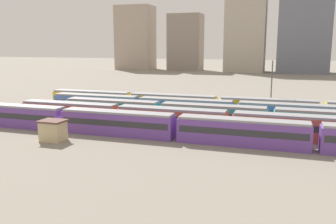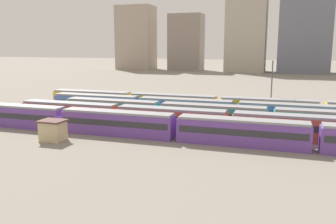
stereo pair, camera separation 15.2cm
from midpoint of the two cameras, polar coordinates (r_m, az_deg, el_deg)
name	(u,v)px [view 1 (the left image)]	position (r m, az deg, el deg)	size (l,w,h in m)	color
ground_plane	(99,119)	(69.35, -10.88, -1.02)	(600.00, 600.00, 0.00)	gray
train_track_0	(316,137)	(50.55, 22.29, -3.70)	(112.50, 3.06, 3.75)	#6B429E
train_track_1	(295,127)	(55.47, 19.41, -2.30)	(93.60, 3.06, 3.75)	#BC4C38
train_track_2	(213,115)	(61.61, 7.03, -0.54)	(55.80, 3.06, 3.75)	teal
train_track_3	(185,108)	(68.00, 2.67, 0.56)	(55.80, 3.06, 3.75)	#4C70BC
train_track_4	(322,111)	(71.08, 23.11, 0.16)	(112.50, 3.06, 3.75)	yellow
catenary_pole_1	(271,85)	(73.20, 16.00, 4.06)	(0.24, 3.20, 10.75)	#4C4C51
signal_hut	(53,130)	(54.69, -17.80, -2.76)	(3.60, 3.00, 3.04)	#C6B284
distant_building_0	(135,38)	(211.39, -5.19, 11.59)	(20.22, 14.67, 35.70)	#A89989
distant_building_1	(186,42)	(201.54, 2.77, 10.93)	(18.00, 12.55, 30.48)	gray
distant_building_2	(246,28)	(195.69, 12.20, 12.81)	(20.17, 16.79, 44.70)	#B2A899
distant_building_3	(304,26)	(194.74, 20.73, 12.60)	(24.49, 18.56, 46.10)	slate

